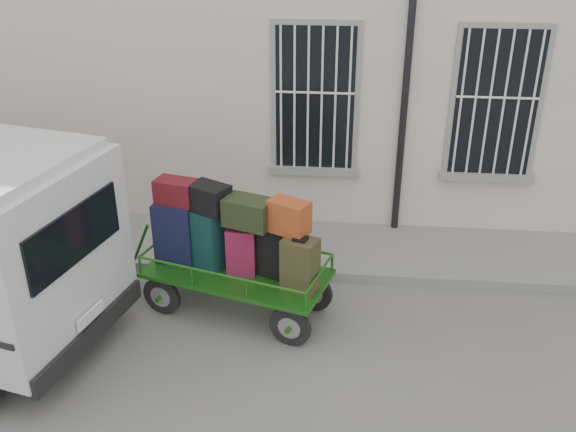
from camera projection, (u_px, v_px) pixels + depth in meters
The scene contains 4 objects.
ground at pixel (329, 339), 8.09m from camera, with size 80.00×80.00×0.00m, color #62615D.
building at pixel (346, 21), 11.67m from camera, with size 24.00×5.15×6.00m.
sidewalk at pixel (335, 249), 10.02m from camera, with size 24.00×1.70×0.15m, color gray.
luggage_cart at pixel (233, 246), 8.23m from camera, with size 2.85×1.70×1.78m.
Camera 1 is at (0.14, -6.59, 4.98)m, focal length 40.00 mm.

